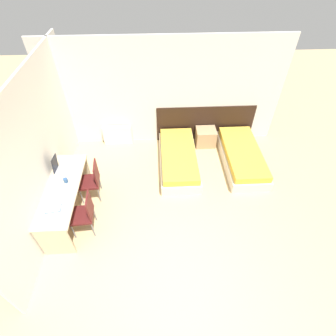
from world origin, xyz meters
TOP-DOWN VIEW (x-y plane):
  - ground_plane at (0.00, 0.00)m, footprint 20.00×20.00m
  - wall_back at (0.00, 3.79)m, footprint 5.69×0.05m
  - wall_left at (-2.37, 1.88)m, footprint 0.05×4.77m
  - headboard_panel at (1.06, 3.75)m, footprint 2.54×0.03m
  - bed_near_window at (0.29, 2.74)m, footprint 0.89×1.97m
  - bed_near_door at (1.84, 2.74)m, footprint 0.89×1.97m
  - nightstand at (1.06, 3.51)m, footprint 0.51×0.43m
  - radiator at (-1.25, 3.67)m, footprint 0.74×0.12m
  - desk at (-2.04, 1.42)m, footprint 0.62×1.87m
  - chair_near_laptop at (-1.60, 1.84)m, footprint 0.46×0.46m
  - chair_near_notebook at (-1.60, 1.01)m, footprint 0.45×0.45m
  - laptop at (-2.13, 1.87)m, footprint 0.39×0.27m
  - open_notebook at (-2.07, 0.94)m, footprint 0.28×0.22m
  - mug at (-1.99, 1.57)m, footprint 0.08×0.08m

SIDE VIEW (x-z plane):
  - ground_plane at x=0.00m, z-range 0.00..0.00m
  - bed_near_window at x=0.29m, z-range -0.01..0.40m
  - bed_near_door at x=1.84m, z-range -0.01..0.40m
  - nightstand at x=1.06m, z-range 0.00..0.46m
  - radiator at x=-1.25m, z-range 0.00..0.53m
  - headboard_panel at x=1.06m, z-range 0.00..0.99m
  - chair_near_laptop at x=-1.60m, z-range 0.06..0.99m
  - chair_near_notebook at x=-1.60m, z-range 0.06..0.99m
  - desk at x=-2.04m, z-range 0.21..0.97m
  - open_notebook at x=-2.07m, z-range 0.76..0.78m
  - mug at x=-1.99m, z-range 0.76..0.85m
  - laptop at x=-2.13m, z-range 0.65..1.03m
  - wall_back at x=0.00m, z-range 0.00..2.70m
  - wall_left at x=-2.37m, z-range 0.00..2.70m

